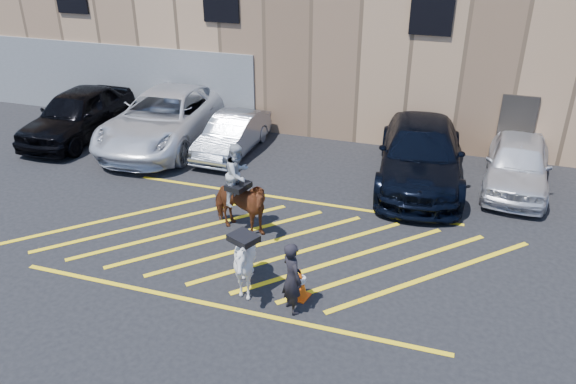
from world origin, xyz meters
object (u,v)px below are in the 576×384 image
(mounted_bay, at_px, (239,198))
(car_silver_sedan, at_px, (232,134))
(car_blue_suv, at_px, (420,153))
(handler, at_px, (292,278))
(traffic_cone, at_px, (300,283))
(saddled_white, at_px, (245,262))
(car_white_pickup, at_px, (166,118))
(car_black_suv, at_px, (78,114))
(car_white_suv, at_px, (518,163))

(mounted_bay, bearing_deg, car_silver_sedan, 114.65)
(car_silver_sedan, height_order, car_blue_suv, car_blue_suv)
(car_blue_suv, xyz_separation_m, handler, (-1.81, -7.07, -0.06))
(car_blue_suv, relative_size, traffic_cone, 8.16)
(saddled_white, height_order, traffic_cone, saddled_white)
(mounted_bay, distance_m, traffic_cone, 3.11)
(mounted_bay, bearing_deg, car_white_pickup, 133.94)
(handler, relative_size, saddled_white, 0.90)
(mounted_bay, bearing_deg, traffic_cone, -43.47)
(car_black_suv, height_order, handler, car_black_suv)
(car_blue_suv, bearing_deg, saddled_white, -118.61)
(mounted_bay, height_order, saddled_white, mounted_bay)
(car_white_pickup, relative_size, car_white_suv, 1.47)
(mounted_bay, xyz_separation_m, saddled_white, (1.06, -2.31, -0.20))
(car_silver_sedan, bearing_deg, car_black_suv, -174.94)
(car_blue_suv, distance_m, mounted_bay, 6.02)
(car_silver_sedan, bearing_deg, car_blue_suv, -0.83)
(car_white_pickup, xyz_separation_m, car_blue_suv, (8.73, -0.41, -0.03))
(car_silver_sedan, bearing_deg, saddled_white, -63.80)
(handler, bearing_deg, traffic_cone, -49.57)
(car_white_suv, distance_m, mounted_bay, 8.34)
(car_white_suv, relative_size, handler, 2.74)
(car_black_suv, height_order, saddled_white, car_black_suv)
(car_black_suv, xyz_separation_m, mounted_bay, (7.94, -4.41, 0.10))
(handler, bearing_deg, saddled_white, 31.55)
(car_silver_sedan, xyz_separation_m, mounted_bay, (2.19, -4.76, 0.33))
(car_white_pickup, bearing_deg, mounted_bay, -49.52)
(car_black_suv, height_order, car_white_suv, car_black_suv)
(car_white_suv, relative_size, mounted_bay, 1.83)
(car_blue_suv, distance_m, saddled_white, 7.42)
(car_blue_suv, distance_m, traffic_cone, 6.86)
(handler, bearing_deg, car_blue_suv, -59.97)
(car_blue_suv, xyz_separation_m, mounted_bay, (-3.99, -4.51, 0.11))
(saddled_white, bearing_deg, car_blue_suv, 66.73)
(car_black_suv, xyz_separation_m, handler, (10.13, -6.97, -0.07))
(car_white_pickup, bearing_deg, saddled_white, -54.70)
(car_silver_sedan, bearing_deg, traffic_cone, -55.79)
(car_silver_sedan, height_order, car_white_suv, car_white_suv)
(handler, relative_size, traffic_cone, 2.20)
(car_black_suv, bearing_deg, traffic_cone, -34.00)
(traffic_cone, bearing_deg, car_silver_sedan, 122.68)
(handler, height_order, traffic_cone, handler)
(saddled_white, bearing_deg, car_white_pickup, 128.76)
(car_blue_suv, bearing_deg, handler, -109.67)
(car_white_pickup, bearing_deg, handler, -50.67)
(handler, distance_m, mounted_bay, 3.37)
(car_black_suv, height_order, car_blue_suv, car_black_suv)
(car_black_suv, bearing_deg, car_white_pickup, 7.69)
(car_silver_sedan, relative_size, car_white_suv, 0.88)
(saddled_white, bearing_deg, mounted_bay, 114.70)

